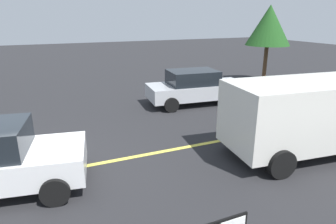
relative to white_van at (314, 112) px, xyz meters
The scene contains 5 objects.
ground_plane 8.07m from the white_van, 167.31° to the left, with size 80.00×80.00×0.00m, color #262628.
lane_marking_centre 5.24m from the white_van, 159.86° to the left, with size 28.00×0.16×0.01m, color #E0D14C.
white_van is the anchor object (origin of this frame).
car_silver_mid_road 6.00m from the white_van, 96.14° to the left, with size 4.69×2.34×1.58m.
tree_left_verge 10.20m from the white_van, 56.93° to the left, with size 2.58×2.58×4.56m.
Camera 1 is at (0.68, -7.53, 3.93)m, focal length 31.53 mm.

